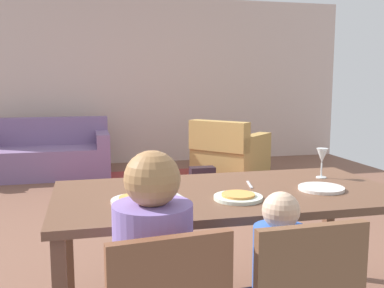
{
  "coord_description": "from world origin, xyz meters",
  "views": [
    {
      "loc": [
        -0.89,
        -3.86,
        1.36
      ],
      "look_at": [
        -0.06,
        -0.39,
        0.85
      ],
      "focal_mm": 41.65,
      "sensor_mm": 36.0,
      "label": 1
    }
  ],
  "objects_px": {
    "plate_near_child": "(238,198)",
    "handbag": "(202,177)",
    "plate_near_woman": "(321,188)",
    "armchair": "(229,155)",
    "dining_table": "(227,203)",
    "couch": "(43,155)",
    "plate_near_man": "(136,201)",
    "wine_glass": "(322,157)"
  },
  "relations": [
    {
      "from": "plate_near_child",
      "to": "handbag",
      "type": "xyz_separation_m",
      "value": [
        0.69,
        3.33,
        -0.64
      ]
    },
    {
      "from": "plate_near_woman",
      "to": "armchair",
      "type": "distance_m",
      "value": 3.81
    },
    {
      "from": "dining_table",
      "to": "couch",
      "type": "height_order",
      "value": "couch"
    },
    {
      "from": "armchair",
      "to": "couch",
      "type": "bearing_deg",
      "value": 164.81
    },
    {
      "from": "dining_table",
      "to": "plate_near_woman",
      "type": "height_order",
      "value": "plate_near_woman"
    },
    {
      "from": "dining_table",
      "to": "armchair",
      "type": "distance_m",
      "value": 3.83
    },
    {
      "from": "plate_near_man",
      "to": "plate_near_child",
      "type": "bearing_deg",
      "value": -6.67
    },
    {
      "from": "dining_table",
      "to": "plate_near_child",
      "type": "distance_m",
      "value": 0.2
    },
    {
      "from": "plate_near_man",
      "to": "handbag",
      "type": "xyz_separation_m",
      "value": [
        1.2,
        3.27,
        -0.64
      ]
    },
    {
      "from": "plate_near_woman",
      "to": "couch",
      "type": "xyz_separation_m",
      "value": [
        -1.87,
        4.41,
        -0.47
      ]
    },
    {
      "from": "plate_near_woman",
      "to": "handbag",
      "type": "distance_m",
      "value": 3.32
    },
    {
      "from": "plate_near_child",
      "to": "couch",
      "type": "height_order",
      "value": "couch"
    },
    {
      "from": "plate_near_man",
      "to": "handbag",
      "type": "bearing_deg",
      "value": 69.8
    },
    {
      "from": "plate_near_child",
      "to": "plate_near_woman",
      "type": "xyz_separation_m",
      "value": [
        0.51,
        0.08,
        0.0
      ]
    },
    {
      "from": "plate_near_child",
      "to": "plate_near_woman",
      "type": "height_order",
      "value": "same"
    },
    {
      "from": "plate_near_woman",
      "to": "armchair",
      "type": "xyz_separation_m",
      "value": [
        0.69,
        3.72,
        -0.45
      ]
    },
    {
      "from": "wine_glass",
      "to": "armchair",
      "type": "relative_size",
      "value": 0.15
    },
    {
      "from": "dining_table",
      "to": "plate_near_man",
      "type": "relative_size",
      "value": 7.47
    },
    {
      "from": "plate_near_man",
      "to": "plate_near_woman",
      "type": "bearing_deg",
      "value": 1.12
    },
    {
      "from": "plate_near_child",
      "to": "wine_glass",
      "type": "bearing_deg",
      "value": 28.18
    },
    {
      "from": "armchair",
      "to": "plate_near_woman",
      "type": "bearing_deg",
      "value": -100.48
    },
    {
      "from": "plate_near_man",
      "to": "wine_glass",
      "type": "xyz_separation_m",
      "value": [
        1.19,
        0.3,
        0.12
      ]
    },
    {
      "from": "wine_glass",
      "to": "couch",
      "type": "height_order",
      "value": "wine_glass"
    },
    {
      "from": "plate_near_woman",
      "to": "armchair",
      "type": "relative_size",
      "value": 0.21
    },
    {
      "from": "dining_table",
      "to": "plate_near_child",
      "type": "xyz_separation_m",
      "value": [
        0.0,
        -0.18,
        0.08
      ]
    },
    {
      "from": "plate_near_woman",
      "to": "wine_glass",
      "type": "distance_m",
      "value": 0.34
    },
    {
      "from": "wine_glass",
      "to": "handbag",
      "type": "xyz_separation_m",
      "value": [
        0.02,
        2.97,
        -0.76
      ]
    },
    {
      "from": "handbag",
      "to": "plate_near_child",
      "type": "bearing_deg",
      "value": -101.71
    },
    {
      "from": "plate_near_man",
      "to": "plate_near_child",
      "type": "relative_size",
      "value": 1.0
    },
    {
      "from": "plate_near_child",
      "to": "armchair",
      "type": "height_order",
      "value": "armchair"
    },
    {
      "from": "dining_table",
      "to": "plate_near_man",
      "type": "height_order",
      "value": "plate_near_man"
    },
    {
      "from": "plate_near_man",
      "to": "handbag",
      "type": "height_order",
      "value": "plate_near_man"
    },
    {
      "from": "plate_near_woman",
      "to": "handbag",
      "type": "bearing_deg",
      "value": 86.88
    },
    {
      "from": "plate_near_man",
      "to": "couch",
      "type": "relative_size",
      "value": 0.13
    },
    {
      "from": "plate_near_man",
      "to": "armchair",
      "type": "height_order",
      "value": "armchair"
    },
    {
      "from": "plate_near_woman",
      "to": "wine_glass",
      "type": "height_order",
      "value": "wine_glass"
    },
    {
      "from": "wine_glass",
      "to": "plate_near_woman",
      "type": "bearing_deg",
      "value": -119.53
    },
    {
      "from": "plate_near_woman",
      "to": "dining_table",
      "type": "bearing_deg",
      "value": 168.97
    },
    {
      "from": "dining_table",
      "to": "handbag",
      "type": "height_order",
      "value": "dining_table"
    },
    {
      "from": "dining_table",
      "to": "couch",
      "type": "bearing_deg",
      "value": 107.49
    },
    {
      "from": "couch",
      "to": "plate_near_child",
      "type": "bearing_deg",
      "value": -73.17
    },
    {
      "from": "armchair",
      "to": "dining_table",
      "type": "bearing_deg",
      "value": -108.37
    }
  ]
}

